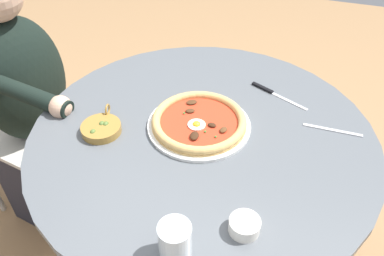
{
  "coord_description": "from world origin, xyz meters",
  "views": [
    {
      "loc": [
        -0.78,
        -0.22,
        1.47
      ],
      "look_at": [
        0.01,
        0.03,
        0.75
      ],
      "focal_mm": 35.93,
      "sensor_mm": 36.0,
      "label": 1
    }
  ],
  "objects_px": {
    "fork_utensil": "(333,130)",
    "diner_person": "(39,126)",
    "dining_table": "(202,170)",
    "cafe_chair_diner": "(13,112)",
    "ramekin_capers": "(244,225)",
    "olive_pan": "(101,128)",
    "water_glass": "(175,243)",
    "pizza_on_plate": "(199,122)",
    "steak_knife": "(271,92)"
  },
  "relations": [
    {
      "from": "pizza_on_plate",
      "to": "fork_utensil",
      "type": "relative_size",
      "value": 1.81
    },
    {
      "from": "water_glass",
      "to": "ramekin_capers",
      "type": "relative_size",
      "value": 1.34
    },
    {
      "from": "pizza_on_plate",
      "to": "fork_utensil",
      "type": "bearing_deg",
      "value": -74.56
    },
    {
      "from": "pizza_on_plate",
      "to": "olive_pan",
      "type": "bearing_deg",
      "value": 112.48
    },
    {
      "from": "water_glass",
      "to": "pizza_on_plate",
      "type": "bearing_deg",
      "value": 10.48
    },
    {
      "from": "diner_person",
      "to": "cafe_chair_diner",
      "type": "height_order",
      "value": "diner_person"
    },
    {
      "from": "ramekin_capers",
      "to": "cafe_chair_diner",
      "type": "height_order",
      "value": "cafe_chair_diner"
    },
    {
      "from": "olive_pan",
      "to": "diner_person",
      "type": "bearing_deg",
      "value": 64.29
    },
    {
      "from": "steak_knife",
      "to": "diner_person",
      "type": "xyz_separation_m",
      "value": [
        -0.13,
        0.86,
        -0.27
      ]
    },
    {
      "from": "dining_table",
      "to": "diner_person",
      "type": "xyz_separation_m",
      "value": [
        0.12,
        0.71,
        -0.11
      ]
    },
    {
      "from": "pizza_on_plate",
      "to": "cafe_chair_diner",
      "type": "xyz_separation_m",
      "value": [
        0.13,
        0.83,
        -0.26
      ]
    },
    {
      "from": "steak_knife",
      "to": "ramekin_capers",
      "type": "xyz_separation_m",
      "value": [
        -0.53,
        -0.03,
        0.01
      ]
    },
    {
      "from": "ramekin_capers",
      "to": "fork_utensil",
      "type": "xyz_separation_m",
      "value": [
        0.4,
        -0.17,
        -0.02
      ]
    },
    {
      "from": "steak_knife",
      "to": "fork_utensil",
      "type": "xyz_separation_m",
      "value": [
        -0.13,
        -0.2,
        -0.0
      ]
    },
    {
      "from": "pizza_on_plate",
      "to": "olive_pan",
      "type": "relative_size",
      "value": 2.15
    },
    {
      "from": "dining_table",
      "to": "olive_pan",
      "type": "distance_m",
      "value": 0.33
    },
    {
      "from": "ramekin_capers",
      "to": "cafe_chair_diner",
      "type": "xyz_separation_m",
      "value": [
        0.43,
        1.02,
        -0.26
      ]
    },
    {
      "from": "pizza_on_plate",
      "to": "water_glass",
      "type": "xyz_separation_m",
      "value": [
        -0.4,
        -0.07,
        0.02
      ]
    },
    {
      "from": "steak_knife",
      "to": "cafe_chair_diner",
      "type": "bearing_deg",
      "value": 95.76
    },
    {
      "from": "water_glass",
      "to": "cafe_chair_diner",
      "type": "bearing_deg",
      "value": 59.29
    },
    {
      "from": "dining_table",
      "to": "olive_pan",
      "type": "relative_size",
      "value": 7.13
    },
    {
      "from": "pizza_on_plate",
      "to": "steak_knife",
      "type": "distance_m",
      "value": 0.29
    },
    {
      "from": "fork_utensil",
      "to": "dining_table",
      "type": "bearing_deg",
      "value": 109.06
    },
    {
      "from": "cafe_chair_diner",
      "to": "steak_knife",
      "type": "bearing_deg",
      "value": -84.24
    },
    {
      "from": "dining_table",
      "to": "cafe_chair_diner",
      "type": "distance_m",
      "value": 0.86
    },
    {
      "from": "olive_pan",
      "to": "diner_person",
      "type": "relative_size",
      "value": 0.13
    },
    {
      "from": "diner_person",
      "to": "fork_utensil",
      "type": "bearing_deg",
      "value": -90.2
    },
    {
      "from": "diner_person",
      "to": "cafe_chair_diner",
      "type": "relative_size",
      "value": 1.34
    },
    {
      "from": "ramekin_capers",
      "to": "diner_person",
      "type": "distance_m",
      "value": 1.02
    },
    {
      "from": "water_glass",
      "to": "diner_person",
      "type": "height_order",
      "value": "diner_person"
    },
    {
      "from": "olive_pan",
      "to": "fork_utensil",
      "type": "distance_m",
      "value": 0.66
    },
    {
      "from": "steak_knife",
      "to": "fork_utensil",
      "type": "bearing_deg",
      "value": -123.2
    },
    {
      "from": "dining_table",
      "to": "fork_utensil",
      "type": "xyz_separation_m",
      "value": [
        0.12,
        -0.35,
        0.16
      ]
    },
    {
      "from": "olive_pan",
      "to": "cafe_chair_diner",
      "type": "xyz_separation_m",
      "value": [
        0.24,
        0.57,
        -0.26
      ]
    },
    {
      "from": "dining_table",
      "to": "water_glass",
      "type": "relative_size",
      "value": 10.59
    },
    {
      "from": "diner_person",
      "to": "cafe_chair_diner",
      "type": "distance_m",
      "value": 0.14
    },
    {
      "from": "ramekin_capers",
      "to": "diner_person",
      "type": "xyz_separation_m",
      "value": [
        0.41,
        0.89,
        -0.29
      ]
    },
    {
      "from": "cafe_chair_diner",
      "to": "fork_utensil",
      "type": "bearing_deg",
      "value": -91.38
    },
    {
      "from": "pizza_on_plate",
      "to": "cafe_chair_diner",
      "type": "distance_m",
      "value": 0.88
    },
    {
      "from": "dining_table",
      "to": "ramekin_capers",
      "type": "distance_m",
      "value": 0.38
    },
    {
      "from": "cafe_chair_diner",
      "to": "pizza_on_plate",
      "type": "bearing_deg",
      "value": -98.96
    },
    {
      "from": "fork_utensil",
      "to": "diner_person",
      "type": "distance_m",
      "value": 1.1
    },
    {
      "from": "pizza_on_plate",
      "to": "ramekin_capers",
      "type": "distance_m",
      "value": 0.36
    },
    {
      "from": "ramekin_capers",
      "to": "pizza_on_plate",
      "type": "bearing_deg",
      "value": 33.04
    },
    {
      "from": "dining_table",
      "to": "diner_person",
      "type": "relative_size",
      "value": 0.89
    },
    {
      "from": "dining_table",
      "to": "cafe_chair_diner",
      "type": "bearing_deg",
      "value": 79.91
    },
    {
      "from": "fork_utensil",
      "to": "cafe_chair_diner",
      "type": "xyz_separation_m",
      "value": [
        0.03,
        1.19,
        -0.25
      ]
    },
    {
      "from": "ramekin_capers",
      "to": "olive_pan",
      "type": "distance_m",
      "value": 0.49
    },
    {
      "from": "fork_utensil",
      "to": "cafe_chair_diner",
      "type": "bearing_deg",
      "value": 88.62
    },
    {
      "from": "fork_utensil",
      "to": "diner_person",
      "type": "bearing_deg",
      "value": 89.8
    }
  ]
}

